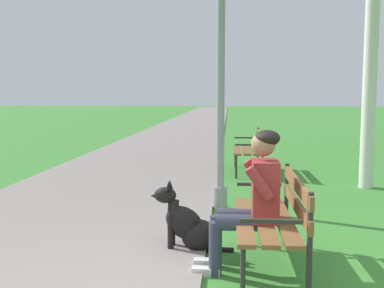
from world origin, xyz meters
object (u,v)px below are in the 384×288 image
park_bench_mid (251,147)px  lamp_post_near (221,42)px  person_seated_on_near_bench (252,196)px  dog_black (189,225)px  park_bench_near (275,213)px

park_bench_mid → lamp_post_near: bearing=-100.5°
park_bench_mid → lamp_post_near: size_ratio=0.35×
park_bench_mid → person_seated_on_near_bench: size_ratio=1.20×
park_bench_mid → person_seated_on_near_bench: person_seated_on_near_bench is taller
person_seated_on_near_bench → dog_black: size_ratio=1.50×
person_seated_on_near_bench → lamp_post_near: 2.75m
person_seated_on_near_bench → lamp_post_near: size_ratio=0.29×
person_seated_on_near_bench → park_bench_near: bearing=22.0°
park_bench_near → dog_black: 0.94m
person_seated_on_near_bench → lamp_post_near: bearing=98.1°
park_bench_near → person_seated_on_near_bench: (-0.21, -0.08, 0.17)m
park_bench_near → lamp_post_near: lamp_post_near is taller
dog_black → lamp_post_near: lamp_post_near is taller
person_seated_on_near_bench → dog_black: (-0.59, 0.51, -0.42)m
park_bench_mid → person_seated_on_near_bench: (-0.23, -5.23, 0.17)m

